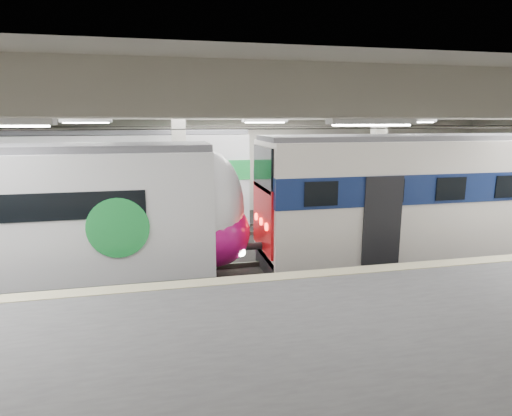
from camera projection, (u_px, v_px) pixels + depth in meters
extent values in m
cube|color=black|center=(278.00, 273.00, 14.29)|extent=(36.00, 24.00, 0.10)
cube|color=silver|center=(280.00, 101.00, 13.16)|extent=(36.00, 24.00, 0.20)
cube|color=beige|center=(230.00, 162.00, 23.28)|extent=(30.00, 0.10, 5.50)
cube|color=#515053|center=(371.00, 362.00, 7.95)|extent=(30.00, 7.00, 1.10)
cube|color=beige|center=(312.00, 274.00, 10.95)|extent=(30.00, 0.50, 0.02)
cube|color=beige|center=(180.00, 181.00, 15.96)|extent=(0.50, 0.50, 5.50)
cube|color=beige|center=(376.00, 175.00, 17.65)|extent=(0.50, 0.50, 5.50)
cube|color=beige|center=(280.00, 111.00, 13.22)|extent=(30.00, 18.00, 0.50)
cube|color=#59544C|center=(278.00, 269.00, 14.26)|extent=(30.00, 1.52, 0.16)
cube|color=#59544C|center=(246.00, 229.00, 19.52)|extent=(30.00, 1.52, 0.16)
cylinder|color=black|center=(280.00, 129.00, 13.33)|extent=(30.00, 0.03, 0.03)
cylinder|color=black|center=(246.00, 126.00, 18.59)|extent=(30.00, 0.03, 0.03)
cube|color=white|center=(300.00, 122.00, 11.37)|extent=(26.00, 8.40, 0.12)
ellipsoid|color=silver|center=(210.00, 207.00, 13.34)|extent=(2.12, 2.62, 3.52)
ellipsoid|color=#B60F6C|center=(214.00, 232.00, 13.52)|extent=(2.25, 2.67, 2.16)
cylinder|color=green|center=(118.00, 228.00, 11.51)|extent=(1.66, 0.06, 1.66)
cube|color=black|center=(6.00, 282.00, 12.46)|extent=(11.99, 1.87, 0.70)
cube|color=silver|center=(448.00, 194.00, 15.10)|extent=(13.42, 2.94, 3.82)
cube|color=navy|center=(450.00, 181.00, 15.01)|extent=(13.46, 3.00, 0.93)
cube|color=red|center=(263.00, 218.00, 13.78)|extent=(0.08, 2.50, 2.10)
cube|color=black|center=(263.00, 168.00, 13.46)|extent=(0.08, 2.35, 1.38)
cube|color=#4C4C51|center=(454.00, 137.00, 14.70)|extent=(13.42, 2.30, 0.16)
cube|color=black|center=(443.00, 250.00, 15.52)|extent=(13.42, 2.06, 0.70)
cube|color=silver|center=(72.00, 183.00, 17.50)|extent=(14.38, 3.21, 3.89)
cube|color=green|center=(71.00, 171.00, 17.40)|extent=(14.42, 3.27, 0.82)
cube|color=#4C4C51|center=(67.00, 132.00, 17.09)|extent=(14.37, 2.70, 0.16)
cube|color=black|center=(76.00, 233.00, 17.93)|extent=(14.37, 2.90, 0.60)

